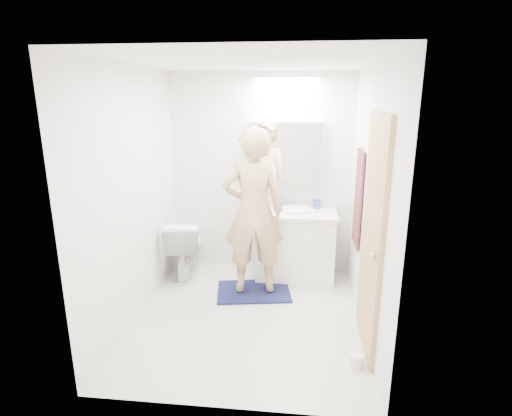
# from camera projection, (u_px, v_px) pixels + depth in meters

# --- Properties ---
(floor) EXTENTS (2.50, 2.50, 0.00)m
(floor) POSITION_uv_depth(u_px,v_px,m) (248.00, 315.00, 4.03)
(floor) COLOR silver
(floor) RESTS_ON ground
(ceiling) EXTENTS (2.50, 2.50, 0.00)m
(ceiling) POSITION_uv_depth(u_px,v_px,m) (247.00, 61.00, 3.39)
(ceiling) COLOR white
(ceiling) RESTS_ON floor
(wall_back) EXTENTS (2.50, 0.00, 2.50)m
(wall_back) POSITION_uv_depth(u_px,v_px,m) (261.00, 174.00, 4.91)
(wall_back) COLOR white
(wall_back) RESTS_ON floor
(wall_front) EXTENTS (2.50, 0.00, 2.50)m
(wall_front) POSITION_uv_depth(u_px,v_px,m) (222.00, 249.00, 2.51)
(wall_front) COLOR white
(wall_front) RESTS_ON floor
(wall_left) EXTENTS (0.00, 2.50, 2.50)m
(wall_left) POSITION_uv_depth(u_px,v_px,m) (133.00, 196.00, 3.82)
(wall_left) COLOR white
(wall_left) RESTS_ON floor
(wall_right) EXTENTS (0.00, 2.50, 2.50)m
(wall_right) POSITION_uv_depth(u_px,v_px,m) (370.00, 203.00, 3.60)
(wall_right) COLOR white
(wall_right) RESTS_ON floor
(vanity_cabinet) EXTENTS (0.90, 0.55, 0.78)m
(vanity_cabinet) POSITION_uv_depth(u_px,v_px,m) (295.00, 246.00, 4.81)
(vanity_cabinet) COLOR white
(vanity_cabinet) RESTS_ON floor
(countertop) EXTENTS (0.95, 0.58, 0.04)m
(countertop) POSITION_uv_depth(u_px,v_px,m) (296.00, 213.00, 4.70)
(countertop) COLOR silver
(countertop) RESTS_ON vanity_cabinet
(sink_basin) EXTENTS (0.36, 0.36, 0.03)m
(sink_basin) POSITION_uv_depth(u_px,v_px,m) (296.00, 210.00, 4.72)
(sink_basin) COLOR white
(sink_basin) RESTS_ON countertop
(faucet) EXTENTS (0.02, 0.02, 0.16)m
(faucet) POSITION_uv_depth(u_px,v_px,m) (296.00, 200.00, 4.88)
(faucet) COLOR silver
(faucet) RESTS_ON countertop
(medicine_cabinet) EXTENTS (0.88, 0.14, 0.70)m
(medicine_cabinet) POSITION_uv_depth(u_px,v_px,m) (286.00, 151.00, 4.72)
(medicine_cabinet) COLOR white
(medicine_cabinet) RESTS_ON wall_back
(mirror_panel) EXTENTS (0.84, 0.01, 0.66)m
(mirror_panel) POSITION_uv_depth(u_px,v_px,m) (285.00, 152.00, 4.65)
(mirror_panel) COLOR silver
(mirror_panel) RESTS_ON medicine_cabinet
(toilet) EXTENTS (0.49, 0.75, 0.72)m
(toilet) POSITION_uv_depth(u_px,v_px,m) (185.00, 248.00, 4.84)
(toilet) COLOR white
(toilet) RESTS_ON floor
(bath_rug) EXTENTS (0.88, 0.67, 0.02)m
(bath_rug) POSITION_uv_depth(u_px,v_px,m) (254.00, 291.00, 4.50)
(bath_rug) COLOR #181646
(bath_rug) RESTS_ON floor
(person) EXTENTS (0.71, 0.53, 1.78)m
(person) POSITION_uv_depth(u_px,v_px,m) (254.00, 212.00, 4.26)
(person) COLOR tan
(person) RESTS_ON bath_rug
(door) EXTENTS (0.04, 0.80, 2.00)m
(door) POSITION_uv_depth(u_px,v_px,m) (372.00, 237.00, 3.32)
(door) COLOR tan
(door) RESTS_ON wall_right
(door_knob) EXTENTS (0.06, 0.06, 0.06)m
(door_knob) POSITION_uv_depth(u_px,v_px,m) (373.00, 256.00, 3.05)
(door_knob) COLOR gold
(door_knob) RESTS_ON door
(towel) EXTENTS (0.02, 0.42, 1.00)m
(towel) POSITION_uv_depth(u_px,v_px,m) (358.00, 198.00, 4.15)
(towel) COLOR #191136
(towel) RESTS_ON wall_right
(towel_hook) EXTENTS (0.07, 0.02, 0.02)m
(towel_hook) POSITION_uv_depth(u_px,v_px,m) (360.00, 148.00, 4.01)
(towel_hook) COLOR silver
(towel_hook) RESTS_ON wall_right
(soap_bottle_a) EXTENTS (0.10, 0.10, 0.21)m
(soap_bottle_a) POSITION_uv_depth(u_px,v_px,m) (273.00, 199.00, 4.84)
(soap_bottle_a) COLOR beige
(soap_bottle_a) RESTS_ON countertop
(soap_bottle_b) EXTENTS (0.12, 0.12, 0.18)m
(soap_bottle_b) POSITION_uv_depth(u_px,v_px,m) (280.00, 200.00, 4.86)
(soap_bottle_b) COLOR #5793BA
(soap_bottle_b) RESTS_ON countertop
(toothbrush_cup) EXTENTS (0.14, 0.14, 0.10)m
(toothbrush_cup) POSITION_uv_depth(u_px,v_px,m) (316.00, 204.00, 4.81)
(toothbrush_cup) COLOR #3F55BD
(toothbrush_cup) RESTS_ON countertop
(toilet_paper_roll) EXTENTS (0.11, 0.11, 0.10)m
(toilet_paper_roll) POSITION_uv_depth(u_px,v_px,m) (357.00, 360.00, 3.27)
(toilet_paper_roll) COLOR white
(toilet_paper_roll) RESTS_ON floor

